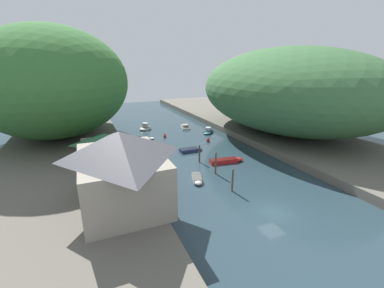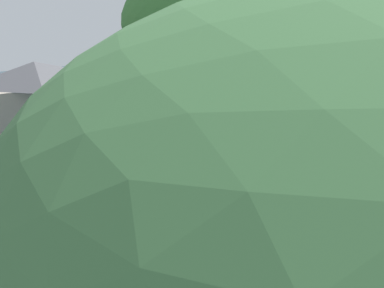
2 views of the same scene
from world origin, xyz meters
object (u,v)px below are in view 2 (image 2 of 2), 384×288
object	(u,v)px
boat_navy_launch	(161,176)
channel_buoy_near	(272,161)
boathouse_shed	(152,94)
boat_small_dinghy	(253,120)
waterfront_building	(39,93)
person_on_quay	(86,115)
channel_buoy_far	(277,129)
boat_far_right_bank	(361,141)
boat_open_rowboat	(96,157)
boat_far_upstream	(312,114)
person_by_boathouse	(123,112)
boat_red_skiff	(338,161)
boat_white_cruiser	(212,151)
boat_mid_channel	(133,135)

from	to	relation	value
boat_navy_launch	channel_buoy_near	distance (m)	12.73
boathouse_shed	boat_small_dinghy	distance (m)	15.77
waterfront_building	boat_small_dinghy	size ratio (longest dim) A/B	2.37
person_on_quay	channel_buoy_far	bearing A→B (deg)	-25.56
boat_far_right_bank	channel_buoy_far	xyz separation A→B (m)	(-7.98, -7.15, 0.11)
boat_small_dinghy	channel_buoy_far	size ratio (longest dim) A/B	5.30
waterfront_building	channel_buoy_near	world-z (taller)	waterfront_building
boat_open_rowboat	boat_far_upstream	bearing A→B (deg)	-72.58
boat_open_rowboat	person_by_boathouse	xyz separation A→B (m)	(-8.84, 6.16, 2.01)
waterfront_building	boathouse_shed	size ratio (longest dim) A/B	1.56
boat_red_skiff	boat_navy_launch	bearing A→B (deg)	110.07
boat_white_cruiser	boat_small_dinghy	size ratio (longest dim) A/B	0.84
waterfront_building	boat_small_dinghy	world-z (taller)	waterfront_building
boat_white_cruiser	channel_buoy_near	size ratio (longest dim) A/B	4.17
waterfront_building	boat_open_rowboat	xyz separation A→B (m)	(11.21, 4.21, -5.43)
boat_far_right_bank	boat_navy_launch	xyz separation A→B (m)	(-2.56, -26.82, 0.06)
boat_small_dinghy	waterfront_building	bearing A→B (deg)	-23.39
boat_red_skiff	channel_buoy_near	size ratio (longest dim) A/B	4.01
boat_red_skiff	boat_far_upstream	xyz separation A→B (m)	(-13.85, 9.43, 0.11)
boat_red_skiff	channel_buoy_near	world-z (taller)	boat_red_skiff
boathouse_shed	boat_navy_launch	world-z (taller)	boathouse_shed
boat_navy_launch	boat_small_dinghy	world-z (taller)	boat_small_dinghy
boat_far_right_bank	channel_buoy_far	size ratio (longest dim) A/B	5.76
channel_buoy_near	person_on_quay	bearing A→B (deg)	-141.67
boat_white_cruiser	boat_mid_channel	distance (m)	11.61
boat_open_rowboat	person_on_quay	size ratio (longest dim) A/B	2.38
boat_mid_channel	boat_navy_launch	bearing A→B (deg)	-63.40
boat_mid_channel	channel_buoy_far	xyz separation A→B (m)	(7.41, 18.36, 0.15)
boat_far_right_bank	boat_open_rowboat	world-z (taller)	boat_far_right_bank
boat_navy_launch	boat_mid_channel	xyz separation A→B (m)	(-12.83, 1.30, -0.10)
person_by_boathouse	person_on_quay	bearing A→B (deg)	178.50
boat_small_dinghy	channel_buoy_far	world-z (taller)	channel_buoy_far
boat_white_cruiser	channel_buoy_near	xyz separation A→B (m)	(5.85, 4.40, 0.14)
channel_buoy_far	person_by_boathouse	distance (m)	21.68
boat_small_dinghy	person_by_boathouse	world-z (taller)	person_by_boathouse
boat_open_rowboat	boat_far_right_bank	bearing A→B (deg)	-91.22
boat_far_right_bank	person_on_quay	xyz separation A→B (m)	(-20.42, -30.36, 2.04)
channel_buoy_near	person_by_boathouse	xyz separation A→B (m)	(-19.30, -11.14, 1.90)
boat_white_cruiser	boat_red_skiff	bearing A→B (deg)	141.66
boat_white_cruiser	boat_mid_channel	xyz separation A→B (m)	(-9.41, -6.80, -0.04)
boat_open_rowboat	channel_buoy_near	size ratio (longest dim) A/B	3.61
boat_navy_launch	channel_buoy_far	bearing A→B (deg)	-157.00
boat_small_dinghy	channel_buoy_far	distance (m)	5.31
channel_buoy_far	boat_mid_channel	bearing A→B (deg)	-111.98
boat_small_dinghy	boathouse_shed	bearing A→B (deg)	-42.39
boat_navy_launch	boat_far_upstream	xyz separation A→B (m)	(-8.11, 28.63, 0.17)
waterfront_building	boat_red_skiff	distance (m)	38.06
boat_mid_channel	boat_far_upstream	world-z (taller)	boat_far_upstream
person_on_quay	boat_white_cruiser	bearing A→B (deg)	-48.49
channel_buoy_far	boat_white_cruiser	bearing A→B (deg)	-80.18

